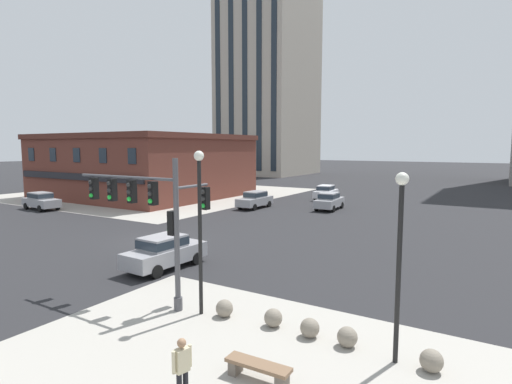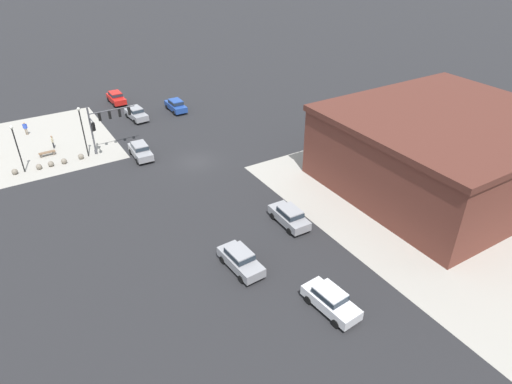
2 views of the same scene
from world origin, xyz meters
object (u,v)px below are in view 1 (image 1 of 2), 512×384
(bollard_sphere_curb_a, at_px, (224,308))
(street_lamp_corner_near, at_px, (200,215))
(bollard_sphere_curb_b, at_px, (273,318))
(car_cross_eastbound, at_px, (41,200))
(street_lamp_mid_sidewalk, at_px, (400,245))
(car_main_mid, at_px, (255,199))
(traffic_signal_main, at_px, (153,210))
(bench_near_signal, at_px, (258,369))
(car_cross_westbound, at_px, (329,200))
(pedestrian_at_curb, at_px, (182,367))
(bollard_sphere_curb_e, at_px, (432,361))
(car_main_northbound_far, at_px, (326,192))
(bollard_sphere_curb_d, at_px, (347,337))
(bollard_sphere_curb_c, at_px, (310,328))
(car_main_southbound_near, at_px, (165,251))

(bollard_sphere_curb_a, xyz_separation_m, street_lamp_corner_near, (-0.87, -0.24, 3.37))
(bollard_sphere_curb_b, distance_m, car_cross_eastbound, 33.95)
(street_lamp_mid_sidewalk, bearing_deg, car_main_mid, 129.31)
(traffic_signal_main, distance_m, car_cross_eastbound, 29.50)
(bench_near_signal, relative_size, street_lamp_mid_sidewalk, 0.34)
(car_cross_westbound, bearing_deg, pedestrian_at_curb, -74.80)
(bollard_sphere_curb_e, distance_m, pedestrian_at_curb, 6.69)
(bollard_sphere_curb_b, relative_size, car_main_northbound_far, 0.14)
(car_main_mid, bearing_deg, pedestrian_at_curb, -61.51)
(street_lamp_mid_sidewalk, bearing_deg, car_cross_westbound, 115.13)
(traffic_signal_main, height_order, street_lamp_mid_sidewalk, traffic_signal_main)
(bollard_sphere_curb_d, height_order, street_lamp_mid_sidewalk, street_lamp_mid_sidewalk)
(bollard_sphere_curb_b, height_order, bollard_sphere_curb_c, same)
(pedestrian_at_curb, distance_m, car_main_southbound_near, 11.27)
(pedestrian_at_curb, relative_size, car_main_mid, 0.37)
(car_cross_eastbound, bearing_deg, bollard_sphere_curb_b, -19.13)
(bollard_sphere_curb_a, bearing_deg, car_main_southbound_near, 151.87)
(traffic_signal_main, height_order, car_main_mid, traffic_signal_main)
(bollard_sphere_curb_c, height_order, car_main_mid, car_main_mid)
(bollard_sphere_curb_e, distance_m, car_main_northbound_far, 36.79)
(traffic_signal_main, distance_m, street_lamp_mid_sidewalk, 9.17)
(bollard_sphere_curb_d, xyz_separation_m, car_main_mid, (-17.41, 22.88, 0.61))
(bench_near_signal, height_order, street_lamp_mid_sidewalk, street_lamp_mid_sidewalk)
(bench_near_signal, bearing_deg, car_cross_westbound, 107.96)
(car_main_northbound_far, distance_m, car_main_mid, 10.55)
(car_cross_eastbound, bearing_deg, traffic_signal_main, -23.21)
(pedestrian_at_curb, distance_m, street_lamp_mid_sidewalk, 6.49)
(car_cross_eastbound, height_order, car_main_mid, same)
(bollard_sphere_curb_b, relative_size, car_main_southbound_near, 0.14)
(bollard_sphere_curb_b, relative_size, street_lamp_mid_sidewalk, 0.12)
(traffic_signal_main, xyz_separation_m, bollard_sphere_curb_e, (10.11, 0.24, -3.34))
(pedestrian_at_curb, height_order, street_lamp_corner_near, street_lamp_corner_near)
(bench_near_signal, distance_m, car_cross_westbound, 30.22)
(bollard_sphere_curb_e, bearing_deg, car_cross_westbound, 116.84)
(traffic_signal_main, distance_m, street_lamp_corner_near, 2.30)
(bollard_sphere_curb_a, xyz_separation_m, bench_near_signal, (3.14, -2.85, 0.01))
(street_lamp_corner_near, xyz_separation_m, car_main_southbound_near, (-5.13, 3.45, -2.77))
(bollard_sphere_curb_c, xyz_separation_m, bench_near_signal, (-0.14, -2.97, 0.01))
(car_cross_westbound, bearing_deg, bench_near_signal, -72.04)
(traffic_signal_main, relative_size, car_main_northbound_far, 1.25)
(bollard_sphere_curb_c, relative_size, bollard_sphere_curb_d, 1.00)
(street_lamp_corner_near, distance_m, car_main_mid, 26.32)
(bollard_sphere_curb_c, relative_size, street_lamp_mid_sidewalk, 0.12)
(bollard_sphere_curb_c, relative_size, bollard_sphere_curb_e, 1.00)
(bollard_sphere_curb_c, relative_size, car_main_southbound_near, 0.14)
(car_cross_eastbound, bearing_deg, street_lamp_mid_sidewalk, -17.42)
(pedestrian_at_curb, relative_size, street_lamp_mid_sidewalk, 0.30)
(bench_near_signal, xyz_separation_m, street_lamp_corner_near, (-4.01, 2.61, 3.36))
(street_lamp_corner_near, bearing_deg, bench_near_signal, -33.01)
(pedestrian_at_curb, bearing_deg, bollard_sphere_curb_c, 76.11)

